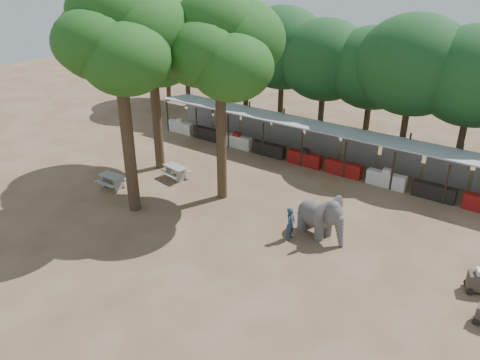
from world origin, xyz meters
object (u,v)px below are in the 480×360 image
Objects in this scene: yard_tree_left at (151,39)px; picnic_table_far at (176,170)px; yard_tree_back at (220,45)px; handler at (290,224)px; picnic_table_near at (112,179)px; yard_tree_center at (118,36)px; elephant at (321,216)px.

yard_tree_left is 8.02m from picnic_table_far.
yard_tree_back reaches higher than handler.
handler is 9.65m from picnic_table_far.
handler is at bearing -2.25° from picnic_table_far.
picnic_table_near is 0.89× the size of picnic_table_far.
yard_tree_center is 9.23m from picnic_table_near.
picnic_table_far reaches higher than picnic_table_near.
elephant is (9.67, 3.31, -8.11)m from yard_tree_center.
handler is at bearing 4.21° from picnic_table_near.
picnic_table_near is (-0.00, -4.10, -7.68)m from yard_tree_left.
picnic_table_far is at bearing -22.14° from yard_tree_left.
yard_tree_back is at bearing 53.14° from yard_tree_center.
yard_tree_center is at bearing 99.69° from handler.
picnic_table_near is (-3.00, 0.90, -8.69)m from yard_tree_center.
yard_tree_left is 8.70m from picnic_table_near.
yard_tree_center reaches higher than yard_tree_back.
handler is (11.63, -2.82, -7.35)m from yard_tree_left.
yard_tree_left is at bearing 167.19° from picnic_table_far.
picnic_table_far is (2.19, -0.89, -7.67)m from yard_tree_left.
yard_tree_left is at bearing -174.66° from elephant.
elephant is at bearing -46.94° from handler.
handler is at bearing -119.53° from elephant.
handler reaches higher than picnic_table_near.
yard_tree_left reaches higher than elephant.
elephant is 12.91m from picnic_table_near.
handler is 1.04× the size of picnic_table_near.
yard_tree_back reaches higher than yard_tree_left.
yard_tree_left is 5.92m from yard_tree_center.
yard_tree_center reaches higher than elephant.
picnic_table_near is at bearing -90.01° from yard_tree_left.
yard_tree_left is 6.45× the size of handler.
yard_tree_center is at bearing -148.16° from elephant.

